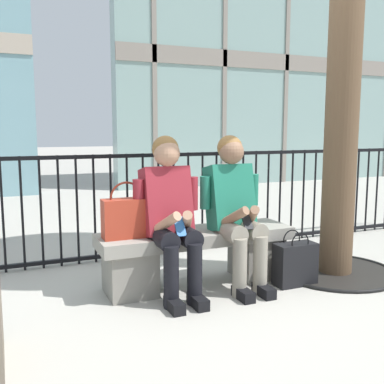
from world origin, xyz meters
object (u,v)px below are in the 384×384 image
object	(u,v)px
stone_bench	(197,252)
seated_person_companion	(235,206)
shopping_bag	(295,263)
handbag_on_bench	(127,217)
seated_person_with_phone	(170,211)

from	to	relation	value
stone_bench	seated_person_companion	distance (m)	0.49
shopping_bag	stone_bench	bearing A→B (deg)	155.95
stone_bench	handbag_on_bench	xyz separation A→B (m)	(-0.58, -0.01, 0.34)
seated_person_companion	shopping_bag	bearing A→B (deg)	-23.40
stone_bench	seated_person_with_phone	xyz separation A→B (m)	(-0.27, -0.13, 0.38)
seated_person_with_phone	shopping_bag	xyz separation A→B (m)	(1.00, -0.20, -0.47)
seated_person_with_phone	seated_person_companion	bearing A→B (deg)	0.00
handbag_on_bench	seated_person_with_phone	bearing A→B (deg)	-21.23
seated_person_with_phone	seated_person_companion	size ratio (longest dim) A/B	1.00
seated_person_companion	handbag_on_bench	distance (m)	0.86
stone_bench	handbag_on_bench	bearing A→B (deg)	-179.01
stone_bench	shopping_bag	bearing A→B (deg)	-24.05
seated_person_companion	shopping_bag	size ratio (longest dim) A/B	2.71
seated_person_with_phone	shopping_bag	distance (m)	1.13
stone_bench	shopping_bag	distance (m)	0.80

